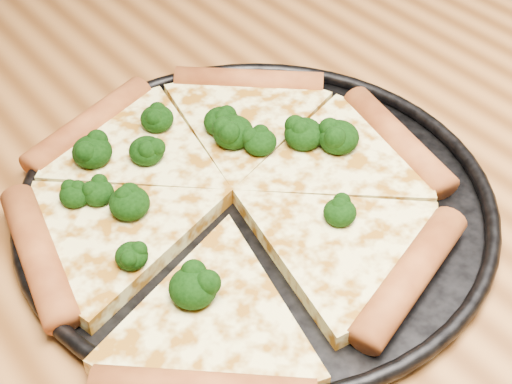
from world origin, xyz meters
TOP-DOWN VIEW (x-y plane):
  - dining_table at (0.00, 0.00)m, footprint 1.20×0.90m
  - pizza_pan at (-0.10, 0.01)m, footprint 0.36×0.36m
  - pizza at (-0.11, 0.01)m, footprint 0.34×0.35m
  - broccoli_florets at (-0.11, 0.04)m, footprint 0.22×0.19m

SIDE VIEW (x-z plane):
  - dining_table at x=0.00m, z-range 0.28..1.03m
  - pizza_pan at x=-0.10m, z-range 0.75..0.77m
  - pizza at x=-0.11m, z-range 0.75..0.78m
  - broccoli_florets at x=-0.11m, z-range 0.77..0.79m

